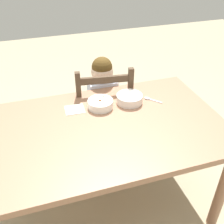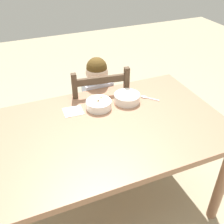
{
  "view_description": "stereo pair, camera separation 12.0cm",
  "coord_description": "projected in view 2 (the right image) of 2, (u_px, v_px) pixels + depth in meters",
  "views": [
    {
      "loc": [
        -0.35,
        -1.26,
        1.75
      ],
      "look_at": [
        0.07,
        0.06,
        0.79
      ],
      "focal_mm": 43.26,
      "sensor_mm": 36.0,
      "label": 1
    },
    {
      "loc": [
        -0.46,
        -1.22,
        1.75
      ],
      "look_at": [
        0.07,
        0.06,
        0.79
      ],
      "focal_mm": 43.26,
      "sensor_mm": 36.0,
      "label": 2
    }
  ],
  "objects": [
    {
      "name": "paper_napkin",
      "position": [
        73.0,
        111.0,
        1.78
      ],
      "size": [
        0.13,
        0.12,
        0.0
      ],
      "primitive_type": "cube",
      "rotation": [
        0.0,
        0.0,
        -0.05
      ],
      "color": "white",
      "rests_on": "dining_table"
    },
    {
      "name": "child_figure",
      "position": [
        99.0,
        98.0,
        2.14
      ],
      "size": [
        0.32,
        0.31,
        0.96
      ],
      "color": "silver",
      "rests_on": "ground"
    },
    {
      "name": "bowl_of_carrots",
      "position": [
        99.0,
        104.0,
        1.8
      ],
      "size": [
        0.17,
        0.17,
        0.06
      ],
      "color": "white",
      "rests_on": "dining_table"
    },
    {
      "name": "dining_chair",
      "position": [
        98.0,
        116.0,
        2.24
      ],
      "size": [
        0.47,
        0.47,
        0.93
      ],
      "color": "#493625",
      "rests_on": "ground"
    },
    {
      "name": "ground_plane",
      "position": [
        107.0,
        203.0,
        2.07
      ],
      "size": [
        8.0,
        8.0,
        0.0
      ],
      "primitive_type": "plane",
      "color": "tan"
    },
    {
      "name": "spoon",
      "position": [
        146.0,
        97.0,
        1.92
      ],
      "size": [
        0.11,
        0.12,
        0.01
      ],
      "color": "silver",
      "rests_on": "dining_table"
    },
    {
      "name": "dining_table",
      "position": [
        106.0,
        138.0,
        1.7
      ],
      "size": [
        1.5,
        0.92,
        0.74
      ],
      "color": "#A17255",
      "rests_on": "ground"
    },
    {
      "name": "bowl_of_peas",
      "position": [
        127.0,
        98.0,
        1.87
      ],
      "size": [
        0.18,
        0.18,
        0.06
      ],
      "color": "white",
      "rests_on": "dining_table"
    }
  ]
}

